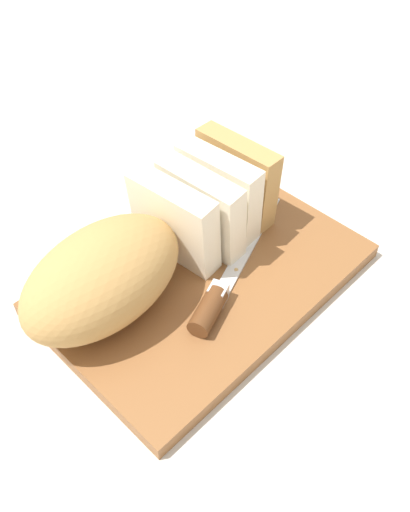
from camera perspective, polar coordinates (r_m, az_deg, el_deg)
name	(u,v)px	position (r m, az deg, el deg)	size (l,w,h in m)	color
ground_plane	(205,284)	(0.67, 0.00, -2.92)	(3.00, 3.00, 0.00)	beige
cutting_board	(205,279)	(0.66, 0.00, -2.37)	(0.37, 0.25, 0.02)	brown
bread_loaf	(146,246)	(0.61, -6.17, 1.08)	(0.34, 0.12, 0.11)	tan
bread_knife	(218,294)	(0.62, 1.36, -4.00)	(0.24, 0.10, 0.02)	silver
crumb_near_knife	(170,270)	(0.65, -3.63, -1.46)	(0.01, 0.01, 0.01)	tan
crumb_near_loaf	(156,243)	(0.68, -5.12, 1.31)	(0.01, 0.01, 0.01)	tan
crumb_stray_left	(236,270)	(0.65, 3.26, -1.46)	(0.01, 0.01, 0.01)	tan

